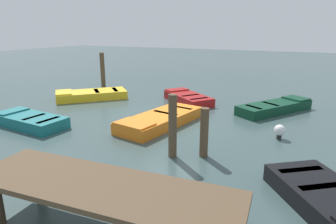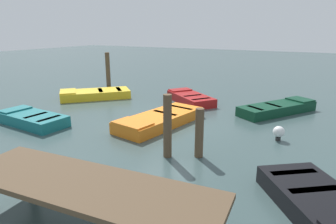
{
  "view_description": "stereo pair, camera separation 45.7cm",
  "coord_description": "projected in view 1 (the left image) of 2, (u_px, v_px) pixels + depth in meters",
  "views": [
    {
      "loc": [
        -4.77,
        9.86,
        3.47
      ],
      "look_at": [
        0.0,
        0.0,
        0.35
      ],
      "focal_mm": 31.48,
      "sensor_mm": 36.0,
      "label": 1
    },
    {
      "loc": [
        -5.18,
        9.66,
        3.47
      ],
      "look_at": [
        0.0,
        0.0,
        0.35
      ],
      "focal_mm": 31.48,
      "sensor_mm": 36.0,
      "label": 2
    }
  ],
  "objects": [
    {
      "name": "ground_plane",
      "position": [
        168.0,
        121.0,
        11.49
      ],
      "size": [
        80.0,
        80.0,
        0.0
      ],
      "primitive_type": "plane",
      "color": "#384C4C"
    },
    {
      "name": "dock_segment",
      "position": [
        102.0,
        191.0,
        4.96
      ],
      "size": [
        4.88,
        1.78,
        0.95
      ],
      "rotation": [
        0.0,
        0.0,
        0.08
      ],
      "color": "brown",
      "rests_on": "ground_plane"
    },
    {
      "name": "rowboat_red",
      "position": [
        188.0,
        98.0,
        14.29
      ],
      "size": [
        2.96,
        2.64,
        0.46
      ],
      "rotation": [
        0.0,
        0.0,
        5.64
      ],
      "color": "maroon",
      "rests_on": "ground_plane"
    },
    {
      "name": "rowboat_black",
      "position": [
        330.0,
        200.0,
        5.79
      ],
      "size": [
        2.69,
        2.96,
        0.46
      ],
      "rotation": [
        0.0,
        0.0,
        2.21
      ],
      "color": "black",
      "rests_on": "ground_plane"
    },
    {
      "name": "rowboat_orange",
      "position": [
        160.0,
        119.0,
        10.92
      ],
      "size": [
        2.05,
        3.9,
        0.46
      ],
      "rotation": [
        0.0,
        0.0,
        1.39
      ],
      "color": "orange",
      "rests_on": "ground_plane"
    },
    {
      "name": "rowboat_yellow",
      "position": [
        91.0,
        95.0,
        15.0
      ],
      "size": [
        3.42,
        3.45,
        0.46
      ],
      "rotation": [
        0.0,
        0.0,
        0.8
      ],
      "color": "gold",
      "rests_on": "ground_plane"
    },
    {
      "name": "rowboat_dark_green",
      "position": [
        275.0,
        107.0,
        12.65
      ],
      "size": [
        2.88,
        3.66,
        0.46
      ],
      "rotation": [
        0.0,
        0.0,
        4.14
      ],
      "color": "#0C3823",
      "rests_on": "ground_plane"
    },
    {
      "name": "rowboat_teal",
      "position": [
        30.0,
        121.0,
        10.78
      ],
      "size": [
        2.86,
        1.4,
        0.46
      ],
      "rotation": [
        0.0,
        0.0,
        6.21
      ],
      "color": "#14666B",
      "rests_on": "ground_plane"
    },
    {
      "name": "mooring_piling_mid_left",
      "position": [
        103.0,
        70.0,
        17.81
      ],
      "size": [
        0.27,
        0.27,
        2.08
      ],
      "primitive_type": "cylinder",
      "color": "brown",
      "rests_on": "ground_plane"
    },
    {
      "name": "mooring_piling_near_left",
      "position": [
        204.0,
        133.0,
        8.12
      ],
      "size": [
        0.24,
        0.24,
        1.4
      ],
      "primitive_type": "cylinder",
      "color": "brown",
      "rests_on": "ground_plane"
    },
    {
      "name": "mooring_piling_mid_right",
      "position": [
        173.0,
        126.0,
        8.03
      ],
      "size": [
        0.23,
        0.23,
        1.79
      ],
      "primitive_type": "cylinder",
      "color": "brown",
      "rests_on": "ground_plane"
    },
    {
      "name": "marker_buoy",
      "position": [
        280.0,
        131.0,
        9.52
      ],
      "size": [
        0.36,
        0.36,
        0.48
      ],
      "color": "#262626",
      "rests_on": "ground_plane"
    }
  ]
}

